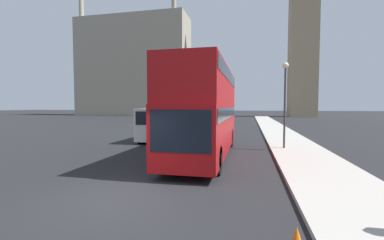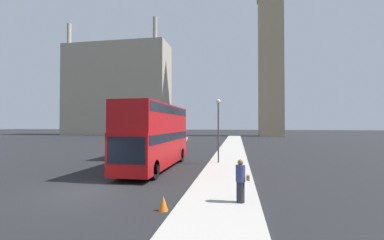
% 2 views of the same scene
% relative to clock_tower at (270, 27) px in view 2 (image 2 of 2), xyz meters
% --- Properties ---
extents(ground_plane, '(300.00, 300.00, 0.00)m').
position_rel_clock_tower_xyz_m(ground_plane, '(-16.57, -62.89, -30.64)').
color(ground_plane, black).
extents(sidewalk_strip, '(3.17, 120.00, 0.15)m').
position_rel_clock_tower_xyz_m(sidewalk_strip, '(-9.99, -62.89, -30.57)').
color(sidewalk_strip, '#ADA89E').
rests_on(sidewalk_strip, ground_plane).
extents(clock_tower, '(6.82, 6.99, 59.73)m').
position_rel_clock_tower_xyz_m(clock_tower, '(0.00, 0.00, 0.00)').
color(clock_tower, tan).
rests_on(clock_tower, ground_plane).
extents(building_block_distant, '(32.29, 10.40, 34.21)m').
position_rel_clock_tower_xyz_m(building_block_distant, '(-46.20, 0.59, -16.59)').
color(building_block_distant, '#9E937F').
rests_on(building_block_distant, ground_plane).
extents(red_double_decker_bus, '(2.47, 10.31, 4.61)m').
position_rel_clock_tower_xyz_m(red_double_decker_bus, '(-15.12, -56.16, -28.08)').
color(red_double_decker_bus, '#A80F11').
rests_on(red_double_decker_bus, ground_plane).
extents(white_van, '(2.17, 5.03, 2.51)m').
position_rel_clock_tower_xyz_m(white_van, '(-19.54, -50.93, -29.30)').
color(white_van, silver).
rests_on(white_van, ground_plane).
extents(pedestrian, '(0.53, 0.37, 1.68)m').
position_rel_clock_tower_xyz_m(pedestrian, '(-9.15, -63.84, -29.66)').
color(pedestrian, '#23232D').
rests_on(pedestrian, sidewalk_strip).
extents(street_lamp, '(0.36, 0.36, 5.12)m').
position_rel_clock_tower_xyz_m(street_lamp, '(-10.78, -53.37, -27.08)').
color(street_lamp, '#38383D').
rests_on(street_lamp, sidewalk_strip).
extents(parked_sedan, '(1.89, 4.30, 1.44)m').
position_rel_clock_tower_xyz_m(parked_sedan, '(-19.14, -29.91, -29.99)').
color(parked_sedan, silver).
rests_on(parked_sedan, ground_plane).
extents(traffic_cone, '(0.36, 0.36, 0.55)m').
position_rel_clock_tower_xyz_m(traffic_cone, '(-12.00, -64.88, -30.37)').
color(traffic_cone, orange).
rests_on(traffic_cone, ground_plane).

